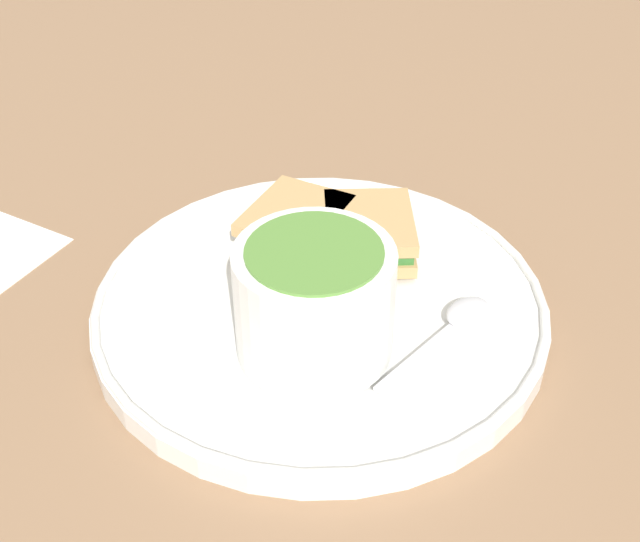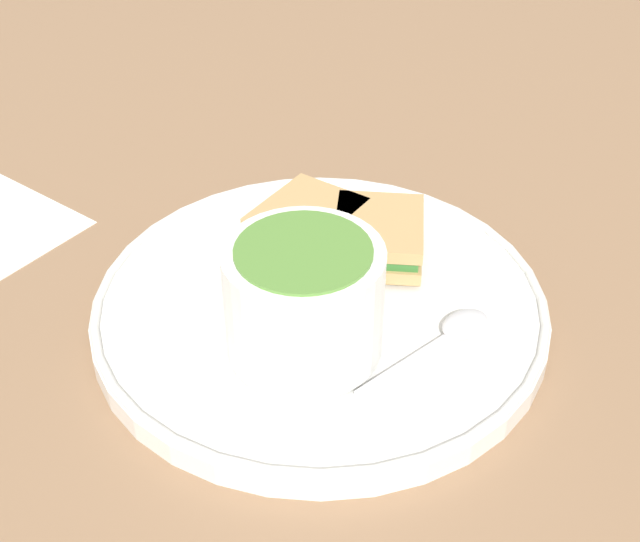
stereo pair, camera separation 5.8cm
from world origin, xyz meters
The scene contains 6 objects.
ground_plane centered at (0.00, 0.00, 0.00)m, with size 2.40×2.40×0.00m, color #8E6B4C.
plate centered at (0.00, 0.00, 0.01)m, with size 0.30×0.30×0.02m.
soup_bowl centered at (0.00, -0.05, 0.06)m, with size 0.10×0.10×0.07m.
spoon centered at (0.09, -0.02, 0.02)m, with size 0.08×0.10×0.01m.
sandwich_half_near centered at (0.03, 0.06, 0.03)m, with size 0.07×0.08×0.03m.
sandwich_half_far centered at (-0.02, 0.06, 0.03)m, with size 0.09×0.09×0.03m.
Camera 2 is at (0.09, -0.45, 0.40)m, focal length 50.00 mm.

